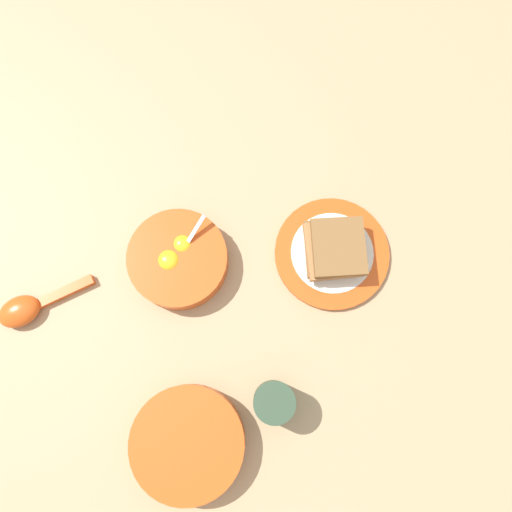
# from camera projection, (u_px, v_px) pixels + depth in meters

# --- Properties ---
(ground_plane) EXTENTS (3.00, 3.00, 0.00)m
(ground_plane) POSITION_uv_depth(u_px,v_px,m) (186.00, 307.00, 0.89)
(ground_plane) COLOR tan
(egg_bowl) EXTENTS (0.18, 0.18, 0.07)m
(egg_bowl) POSITION_uv_depth(u_px,v_px,m) (178.00, 259.00, 0.88)
(egg_bowl) COLOR #DB5119
(egg_bowl) RESTS_ON ground_plane
(toast_plate) EXTENTS (0.21, 0.21, 0.01)m
(toast_plate) POSITION_uv_depth(u_px,v_px,m) (332.00, 253.00, 0.90)
(toast_plate) COLOR #DB5119
(toast_plate) RESTS_ON ground_plane
(toast_sandwich) EXTENTS (0.14, 0.14, 0.05)m
(toast_sandwich) POSITION_uv_depth(u_px,v_px,m) (334.00, 248.00, 0.87)
(toast_sandwich) COLOR brown
(toast_sandwich) RESTS_ON toast_plate
(soup_spoon) EXTENTS (0.16, 0.13, 0.03)m
(soup_spoon) POSITION_uv_depth(u_px,v_px,m) (27.00, 308.00, 0.87)
(soup_spoon) COLOR #DB5119
(soup_spoon) RESTS_ON ground_plane
(congee_bowl) EXTENTS (0.19, 0.19, 0.05)m
(congee_bowl) POSITION_uv_depth(u_px,v_px,m) (188.00, 443.00, 0.81)
(congee_bowl) COLOR #DB5119
(congee_bowl) RESTS_ON ground_plane
(drinking_cup) EXTENTS (0.07, 0.07, 0.08)m
(drinking_cup) POSITION_uv_depth(u_px,v_px,m) (274.00, 402.00, 0.81)
(drinking_cup) COLOR #334733
(drinking_cup) RESTS_ON ground_plane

